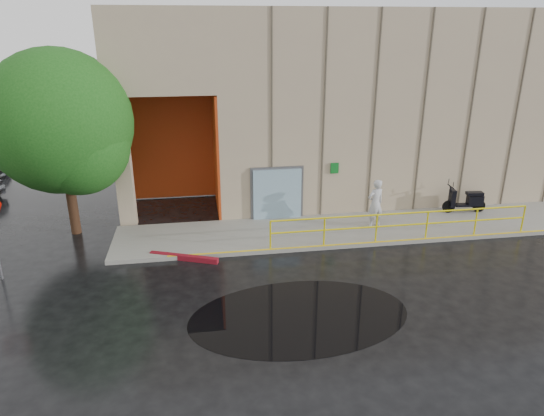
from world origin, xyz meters
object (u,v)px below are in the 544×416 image
Objects in this scene: red_curb at (184,257)px; tree_near at (64,128)px; person at (375,203)px; scooter at (466,194)px.

tree_near is at bearing 143.73° from red_curb.
person is 4.29m from scooter.
red_curb is at bearing -162.90° from scooter.
tree_near is (-11.06, 1.40, 2.94)m from person.
scooter is (4.20, 0.87, -0.14)m from person.
scooter is 11.64m from red_curb.
person is at bearing -162.81° from scooter.
tree_near is (-15.27, 0.53, 3.08)m from scooter.
person is 0.28× the size of tree_near.
red_curb is 0.36× the size of tree_near.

